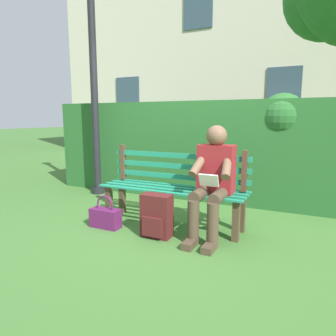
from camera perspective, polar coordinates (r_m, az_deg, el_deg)
The scene contains 8 objects.
ground at distance 3.66m, azimuth 0.68°, elevation -10.67°, with size 60.00×60.00×0.00m, color #3D6B2D.
park_bench at distance 3.59m, azimuth 1.15°, elevation -3.48°, with size 1.74×0.45×0.91m.
person_seated at distance 3.22m, azimuth 8.41°, elevation -1.97°, with size 0.44×0.73×1.18m.
hedge_backdrop at distance 4.91m, azimuth 4.30°, elevation 3.96°, with size 4.66×0.77×1.59m.
building_facade at distance 11.32m, azimuth 8.47°, elevation 21.29°, with size 10.03×3.12×7.20m.
backpack at distance 3.26m, azimuth -2.24°, elevation -9.03°, with size 0.32×0.24×0.46m.
handbag at distance 3.62m, azimuth -11.70°, elevation -9.04°, with size 0.36×0.15×0.38m.
lamp_post at distance 5.18m, azimuth -13.89°, elevation 18.62°, with size 0.25×0.25×3.78m.
Camera 1 is at (-1.44, 3.12, 1.26)m, focal length 32.42 mm.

